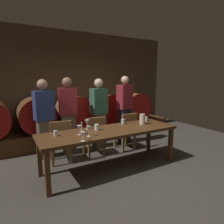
# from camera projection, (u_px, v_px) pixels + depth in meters

# --- Properties ---
(ground_plane) EXTENTS (8.52, 8.52, 0.00)m
(ground_plane) POSITION_uv_depth(u_px,v_px,m) (119.00, 178.00, 3.28)
(ground_plane) COLOR #3F3A33
(back_wall) EXTENTS (6.56, 0.24, 2.95)m
(back_wall) POSITION_uv_depth(u_px,v_px,m) (66.00, 85.00, 5.46)
(back_wall) COLOR brown
(back_wall) RESTS_ON ground
(barrel_shelf) EXTENTS (5.90, 0.90, 0.40)m
(barrel_shelf) POSITION_uv_depth(u_px,v_px,m) (74.00, 133.00, 5.22)
(barrel_shelf) COLOR #4C2D16
(barrel_shelf) RESTS_ON ground
(wine_barrel_left) EXTENTS (0.84, 0.88, 0.84)m
(wine_barrel_left) POSITION_uv_depth(u_px,v_px,m) (36.00, 114.00, 4.65)
(wine_barrel_left) COLOR #513319
(wine_barrel_left) RESTS_ON barrel_shelf
(wine_barrel_center) EXTENTS (0.84, 0.88, 0.84)m
(wine_barrel_center) POSITION_uv_depth(u_px,v_px,m) (73.00, 111.00, 5.11)
(wine_barrel_center) COLOR brown
(wine_barrel_center) RESTS_ON barrel_shelf
(wine_barrel_right) EXTENTS (0.84, 0.88, 0.84)m
(wine_barrel_right) POSITION_uv_depth(u_px,v_px,m) (104.00, 108.00, 5.56)
(wine_barrel_right) COLOR brown
(wine_barrel_right) RESTS_ON barrel_shelf
(wine_barrel_far_right) EXTENTS (0.84, 0.88, 0.84)m
(wine_barrel_far_right) POSITION_uv_depth(u_px,v_px,m) (132.00, 106.00, 6.03)
(wine_barrel_far_right) COLOR brown
(wine_barrel_far_right) RESTS_ON barrel_shelf
(dining_table) EXTENTS (2.57, 0.79, 0.74)m
(dining_table) POSITION_uv_depth(u_px,v_px,m) (110.00, 134.00, 3.53)
(dining_table) COLOR #4C2D16
(dining_table) RESTS_ON ground
(chair_left) EXTENTS (0.44, 0.44, 0.88)m
(chair_left) POSITION_uv_depth(u_px,v_px,m) (60.00, 140.00, 3.76)
(chair_left) COLOR olive
(chair_left) RESTS_ON ground
(chair_center) EXTENTS (0.42, 0.42, 0.88)m
(chair_center) POSITION_uv_depth(u_px,v_px,m) (95.00, 134.00, 4.12)
(chair_center) COLOR olive
(chair_center) RESTS_ON ground
(chair_right) EXTENTS (0.42, 0.42, 0.88)m
(chair_right) POSITION_uv_depth(u_px,v_px,m) (127.00, 129.00, 4.52)
(chair_right) COLOR olive
(chair_right) RESTS_ON ground
(guest_far_left) EXTENTS (0.41, 0.29, 1.66)m
(guest_far_left) POSITION_uv_depth(u_px,v_px,m) (44.00, 118.00, 4.02)
(guest_far_left) COLOR brown
(guest_far_left) RESTS_ON ground
(guest_center_left) EXTENTS (0.41, 0.30, 1.69)m
(guest_center_left) POSITION_uv_depth(u_px,v_px,m) (68.00, 115.00, 4.30)
(guest_center_left) COLOR brown
(guest_center_left) RESTS_ON ground
(guest_center_right) EXTENTS (0.40, 0.28, 1.67)m
(guest_center_right) POSITION_uv_depth(u_px,v_px,m) (99.00, 113.00, 4.66)
(guest_center_right) COLOR brown
(guest_center_right) RESTS_ON ground
(guest_far_right) EXTENTS (0.42, 0.32, 1.73)m
(guest_far_right) POSITION_uv_depth(u_px,v_px,m) (125.00, 109.00, 4.93)
(guest_far_right) COLOR black
(guest_far_right) RESTS_ON ground
(candle_center) EXTENTS (0.05, 0.05, 0.20)m
(candle_center) POSITION_uv_depth(u_px,v_px,m) (82.00, 129.00, 3.39)
(candle_center) COLOR olive
(candle_center) RESTS_ON dining_table
(pitcher) EXTENTS (0.12, 0.12, 0.21)m
(pitcher) POSITION_uv_depth(u_px,v_px,m) (142.00, 119.00, 3.94)
(pitcher) COLOR beige
(pitcher) RESTS_ON dining_table
(wine_glass_far_left) EXTENTS (0.07, 0.07, 0.14)m
(wine_glass_far_left) POSITION_uv_depth(u_px,v_px,m) (83.00, 134.00, 2.88)
(wine_glass_far_left) COLOR white
(wine_glass_far_left) RESTS_ON dining_table
(wine_glass_center_left) EXTENTS (0.07, 0.07, 0.16)m
(wine_glass_center_left) POSITION_uv_depth(u_px,v_px,m) (79.00, 128.00, 3.20)
(wine_glass_center_left) COLOR white
(wine_glass_center_left) RESTS_ON dining_table
(wine_glass_center_right) EXTENTS (0.07, 0.07, 0.17)m
(wine_glass_center_right) POSITION_uv_depth(u_px,v_px,m) (89.00, 129.00, 3.11)
(wine_glass_center_right) COLOR silver
(wine_glass_center_right) RESTS_ON dining_table
(wine_glass_far_right) EXTENTS (0.08, 0.08, 0.18)m
(wine_glass_far_right) POSITION_uv_depth(u_px,v_px,m) (87.00, 122.00, 3.56)
(wine_glass_far_right) COLOR white
(wine_glass_far_right) RESTS_ON dining_table
(cup_far_left) EXTENTS (0.06, 0.06, 0.09)m
(cup_far_left) POSITION_uv_depth(u_px,v_px,m) (55.00, 133.00, 3.14)
(cup_far_left) COLOR silver
(cup_far_left) RESTS_ON dining_table
(cup_center_left) EXTENTS (0.08, 0.08, 0.11)m
(cup_center_left) POSITION_uv_depth(u_px,v_px,m) (97.00, 127.00, 3.51)
(cup_center_left) COLOR white
(cup_center_left) RESTS_ON dining_table
(cup_center_right) EXTENTS (0.08, 0.08, 0.10)m
(cup_center_right) POSITION_uv_depth(u_px,v_px,m) (123.00, 121.00, 3.99)
(cup_center_right) COLOR silver
(cup_center_right) RESTS_ON dining_table
(cup_far_right) EXTENTS (0.07, 0.07, 0.10)m
(cup_far_right) POSITION_uv_depth(u_px,v_px,m) (146.00, 119.00, 4.24)
(cup_far_right) COLOR white
(cup_far_right) RESTS_ON dining_table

